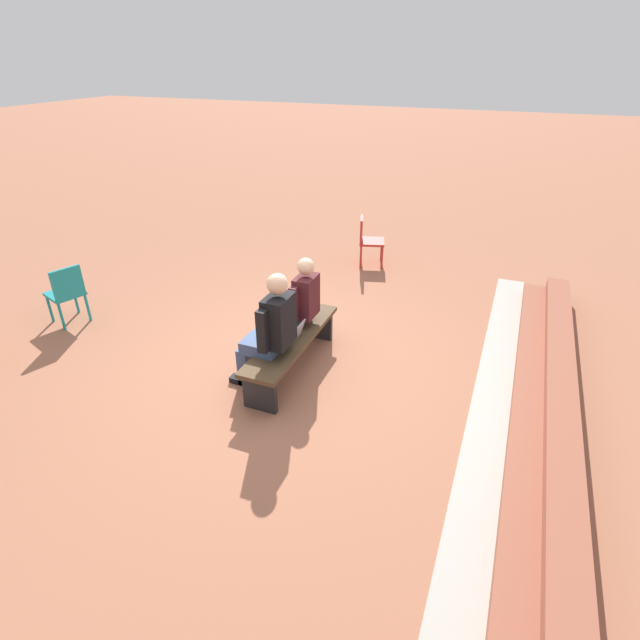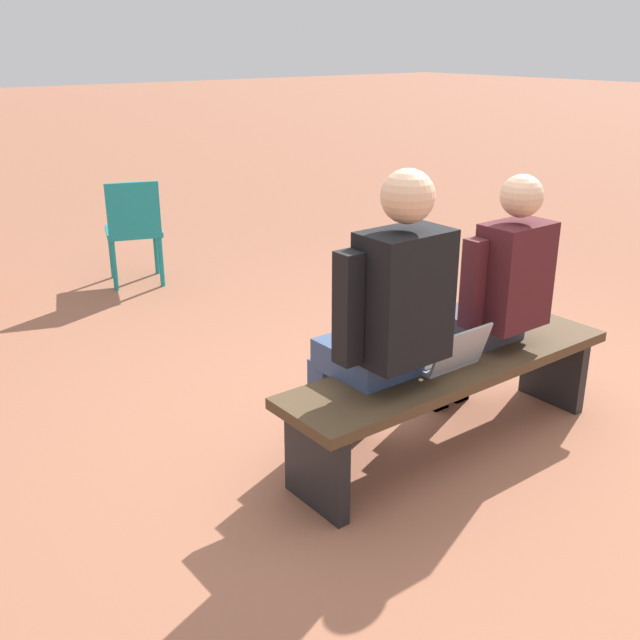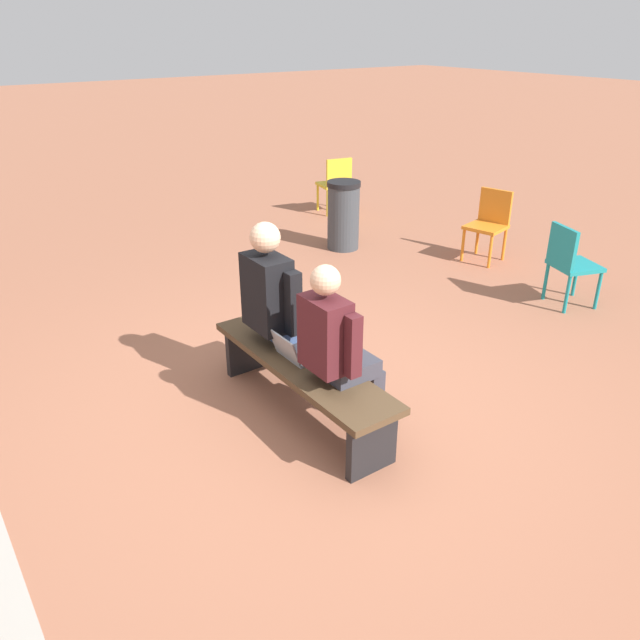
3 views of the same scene
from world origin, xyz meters
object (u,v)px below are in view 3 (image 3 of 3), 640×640
Objects in this scene: person_student at (338,346)px; plastic_chair_far_right at (336,182)px; plastic_chair_by_pillar at (489,221)px; person_adult at (281,304)px; laptop at (295,351)px; plastic_chair_far_left at (570,261)px; litter_bin at (343,215)px; bench at (302,372)px.

plastic_chair_far_right is (4.52, -3.36, -0.21)m from person_student.
plastic_chair_far_right is 1.00× the size of plastic_chair_by_pillar.
person_adult is 4.33× the size of laptop.
person_student is 4.02× the size of laptop.
person_student reaches higher than laptop.
plastic_chair_far_right is 2.71m from plastic_chair_by_pillar.
plastic_chair_far_right reaches higher than laptop.
plastic_chair_far_left is (-4.09, 0.14, 0.00)m from plastic_chair_far_right.
litter_bin reaches higher than laptop.
person_student is at bearing -169.32° from laptop.
plastic_chair_by_pillar is at bearing -63.40° from person_student.
plastic_chair_far_right is at bearing -33.28° from litter_bin.
bench is 0.16m from laptop.
person_adult is at bearing -14.67° from laptop.
bench is 5.62× the size of laptop.
laptop is at bearing 110.92° from plastic_chair_by_pillar.
laptop is at bearing 137.32° from litter_bin.
litter_bin is (2.76, -2.55, -0.07)m from laptop.
plastic_chair_far_right and plastic_chair_by_pillar have the same top height.
person_student is 3.26m from plastic_chair_far_left.
litter_bin is (2.73, 0.75, -0.05)m from plastic_chair_far_left.
litter_bin is (-1.35, 0.89, -0.05)m from plastic_chair_far_right.
plastic_chair_far_left is (0.03, -3.30, -0.02)m from laptop.
plastic_chair_by_pillar is (1.11, -3.65, -0.25)m from person_adult.
person_student is 0.45m from laptop.
laptop is 3.99m from plastic_chair_by_pillar.
laptop is (0.06, 0.01, 0.15)m from bench.
person_adult is at bearing 106.97° from plastic_chair_by_pillar.
plastic_chair_by_pillar is 1.78m from litter_bin.
person_adult reaches higher than plastic_chair_far_left.
bench is 2.14× the size of plastic_chair_by_pillar.
plastic_chair_far_left is at bearing 162.98° from plastic_chair_by_pillar.
plastic_chair_by_pillar is 1.00× the size of plastic_chair_far_left.
plastic_chair_far_left is at bearing -82.36° from person_student.
person_student reaches higher than plastic_chair_far_right.
laptop is 0.38× the size of plastic_chair_far_left.
person_adult reaches higher than plastic_chair_by_pillar.
plastic_chair_far_left is at bearing -88.38° from bench.
litter_bin is (2.45, -2.47, -0.30)m from person_adult.
person_adult is (0.72, -0.01, 0.04)m from person_student.
person_student is 1.53× the size of plastic_chair_far_left.
bench is 1.40× the size of person_student.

